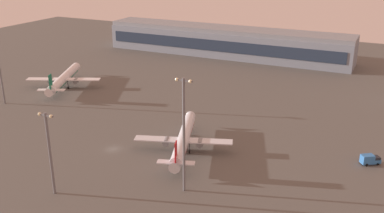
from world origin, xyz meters
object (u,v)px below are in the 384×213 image
Objects in this scene: airplane_near_gate at (183,139)px; airplane_terminal_side at (64,79)px; catering_truck at (370,159)px; apron_light_east at (184,130)px; apron_light_central at (49,148)px.

airplane_terminal_side reaches higher than airplane_near_gate.
airplane_terminal_side reaches higher than catering_truck.
apron_light_east reaches higher than apron_light_central.
airplane_near_gate is at bearing 63.21° from apron_light_central.
apron_light_east is (88.79, -56.21, 13.09)m from airplane_terminal_side.
apron_light_central is at bearing -136.13° from airplane_near_gate.
catering_truck is (53.34, 15.28, -2.24)m from airplane_near_gate.
apron_light_east is (-42.45, -36.54, 15.63)m from catering_truck.
catering_truck is 89.73m from apron_light_central.
airplane_near_gate is at bearing -48.69° from airplane_terminal_side.
apron_light_east is at bearing -84.93° from catering_truck.
catering_truck is at bearing 35.98° from apron_light_central.
apron_light_central is at bearing -89.67° from catering_truck.
apron_light_east is (10.89, -21.26, 13.39)m from airplane_near_gate.
catering_truck is 58.15m from apron_light_east.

